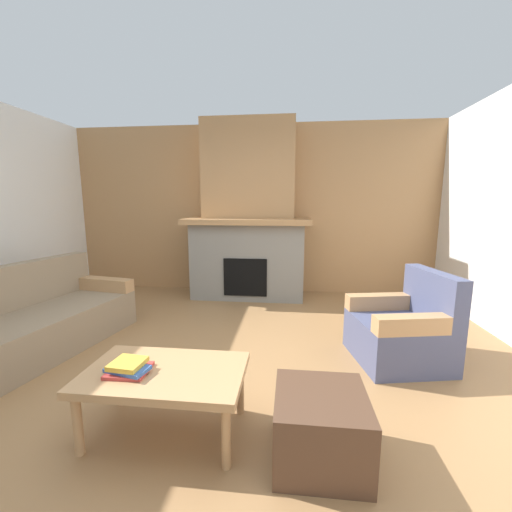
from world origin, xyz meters
name	(u,v)px	position (x,y,z in m)	size (l,w,h in m)	color
ground	(206,387)	(0.00, 0.00, 0.00)	(9.00, 9.00, 0.00)	olive
wall_back_wood_panel	(251,210)	(0.00, 3.00, 1.35)	(6.00, 0.12, 2.70)	#A87A4C
fireplace	(249,222)	(0.00, 2.62, 1.16)	(1.90, 0.82, 2.70)	gray
couch	(38,321)	(-1.87, 0.50, 0.29)	(1.14, 1.92, 0.85)	#847056
armchair	(403,330)	(1.71, 0.64, 0.29)	(0.89, 0.89, 0.85)	#474C6B
coffee_table	(165,378)	(-0.12, -0.52, 0.38)	(1.00, 0.60, 0.43)	tan
ottoman	(320,427)	(0.85, -0.64, 0.20)	(0.52, 0.52, 0.40)	#4C3323
book_stack_near_edge	(128,368)	(-0.32, -0.58, 0.46)	(0.28, 0.23, 0.07)	#B23833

